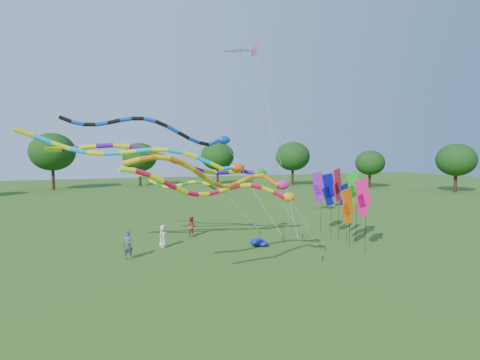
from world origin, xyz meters
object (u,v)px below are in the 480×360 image
object	(u,v)px
tube_kite_orange	(236,178)
blue_nylon_heap	(261,244)
person_b	(128,245)
person_a	(163,236)
person_c	(191,226)
tube_kite_red	(235,190)

from	to	relation	value
tube_kite_orange	blue_nylon_heap	distance (m)	9.33
tube_kite_orange	person_b	bearing A→B (deg)	105.86
person_a	person_b	xyz separation A→B (m)	(-2.47, -2.24, 0.11)
person_b	person_c	bearing A→B (deg)	68.49
tube_kite_orange	person_c	xyz separation A→B (m)	(0.41, 11.63, -4.46)
person_b	blue_nylon_heap	bearing A→B (deg)	24.35
tube_kite_red	tube_kite_orange	bearing A→B (deg)	-120.80
person_b	tube_kite_red	bearing A→B (deg)	-9.36
tube_kite_red	person_c	distance (m)	9.43
person_a	person_c	size ratio (longest dim) A/B	0.99
person_a	tube_kite_red	bearing A→B (deg)	-102.10
tube_kite_red	blue_nylon_heap	bearing A→B (deg)	38.03
tube_kite_red	blue_nylon_heap	world-z (taller)	tube_kite_red
person_b	tube_kite_orange	bearing A→B (deg)	-31.27
blue_nylon_heap	person_c	size ratio (longest dim) A/B	1.14
blue_nylon_heap	person_c	world-z (taller)	person_c
blue_nylon_heap	person_b	bearing A→B (deg)	-178.96
tube_kite_red	person_c	bearing A→B (deg)	81.63
tube_kite_red	person_b	distance (m)	7.54
tube_kite_orange	person_b	world-z (taller)	tube_kite_orange
person_a	person_c	world-z (taller)	person_c
tube_kite_orange	person_a	bearing A→B (deg)	84.39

